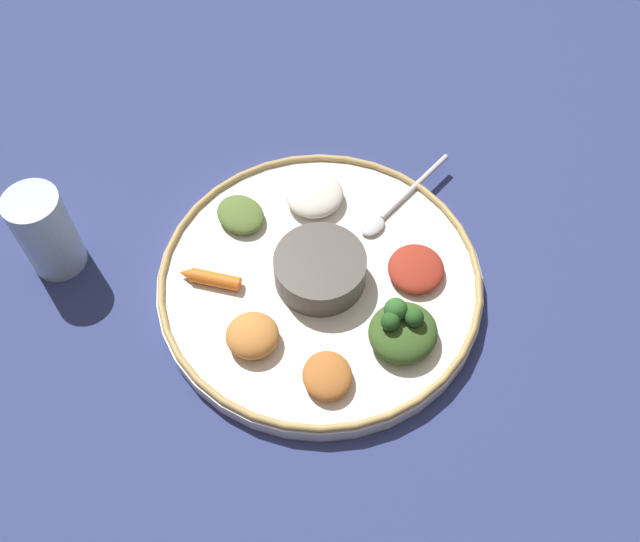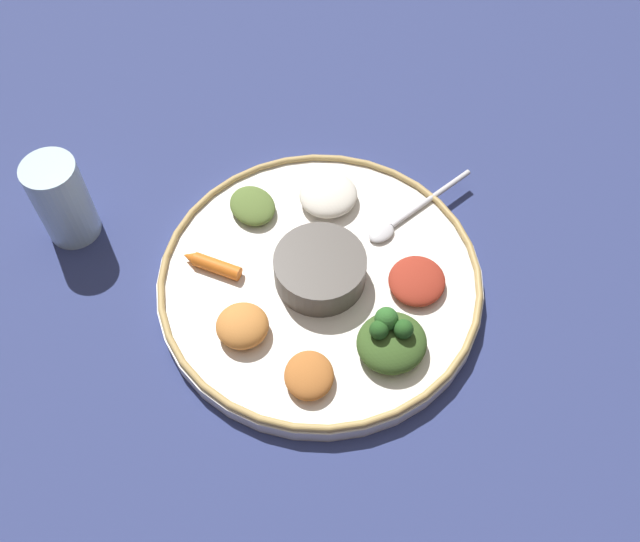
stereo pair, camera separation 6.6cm
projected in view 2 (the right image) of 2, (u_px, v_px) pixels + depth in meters
The scene contains 13 objects.
ground_plane at pixel (320, 287), 0.84m from camera, with size 2.40×2.40×0.00m, color navy.
platter at pixel (320, 283), 0.83m from camera, with size 0.37×0.37×0.02m, color white.
platter_rim at pixel (320, 277), 0.82m from camera, with size 0.37×0.37×0.01m, color tan.
center_bowl at pixel (320, 268), 0.80m from camera, with size 0.10×0.10×0.04m.
spoon at pixel (405, 216), 0.86m from camera, with size 0.09×0.16×0.01m.
greens_pile at pixel (391, 340), 0.76m from camera, with size 0.09×0.10×0.05m.
carrot_near_spoon at pixel (212, 265), 0.82m from camera, with size 0.06×0.07×0.02m.
mound_collards at pixel (252, 206), 0.87m from camera, with size 0.06×0.05×0.02m, color #567033.
mound_rice_white at pixel (328, 195), 0.87m from camera, with size 0.07×0.07×0.02m, color silver.
mound_beet at pixel (417, 281), 0.81m from camera, with size 0.06×0.07×0.02m, color maroon.
mound_squash at pixel (242, 326), 0.77m from camera, with size 0.06×0.06×0.03m, color #C67A38.
mound_chickpea at pixel (309, 375), 0.74m from camera, with size 0.06×0.05×0.02m, color #B2662D.
drinking_glass at pixel (64, 205), 0.84m from camera, with size 0.06×0.06×0.11m.
Camera 2 is at (0.43, -0.11, 0.71)m, focal length 40.11 mm.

